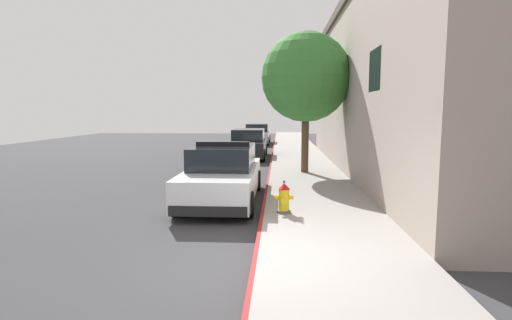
{
  "coord_description": "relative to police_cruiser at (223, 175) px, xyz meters",
  "views": [
    {
      "loc": [
        0.34,
        -6.17,
        2.51
      ],
      "look_at": [
        -0.39,
        6.3,
        1.0
      ],
      "focal_mm": 28.21,
      "sensor_mm": 36.0,
      "label": 1
    }
  ],
  "objects": [
    {
      "name": "storefront_building",
      "position": [
        7.62,
        5.61,
        2.7
      ],
      "size": [
        7.4,
        20.92,
        6.88
      ],
      "color": "gray",
      "rests_on": "ground"
    },
    {
      "name": "curb_painted_edge",
      "position": [
        1.19,
        5.16,
        -0.66
      ],
      "size": [
        0.08,
        60.0,
        0.17
      ],
      "primitive_type": "cube",
      "color": "maroon",
      "rests_on": "ground"
    },
    {
      "name": "sidewalk_pavement",
      "position": [
        2.63,
        5.16,
        -0.66
      ],
      "size": [
        2.81,
        60.0,
        0.17
      ],
      "primitive_type": "cube",
      "color": "gray",
      "rests_on": "ground"
    },
    {
      "name": "fire_hydrant",
      "position": [
        1.69,
        -1.87,
        -0.23
      ],
      "size": [
        0.44,
        0.4,
        0.76
      ],
      "color": "#4C4C51",
      "rests_on": "sidewalk_pavement"
    },
    {
      "name": "police_cruiser",
      "position": [
        0.0,
        0.0,
        0.0
      ],
      "size": [
        1.94,
        4.84,
        1.68
      ],
      "color": "white",
      "rests_on": "ground"
    },
    {
      "name": "parked_car_silver_ahead",
      "position": [
        -0.11,
        10.74,
        -0.0
      ],
      "size": [
        1.94,
        4.84,
        1.56
      ],
      "color": "black",
      "rests_on": "ground"
    },
    {
      "name": "parked_car_dark_far",
      "position": [
        -0.14,
        20.19,
        -0.0
      ],
      "size": [
        1.94,
        4.84,
        1.56
      ],
      "color": "#B2B5BA",
      "rests_on": "ground"
    },
    {
      "name": "street_tree",
      "position": [
        2.56,
        4.55,
        3.05
      ],
      "size": [
        3.39,
        3.39,
        5.33
      ],
      "color": "brown",
      "rests_on": "sidewalk_pavement"
    },
    {
      "name": "ground_plane",
      "position": [
        -3.37,
        5.16,
        -0.84
      ],
      "size": [
        31.94,
        60.0,
        0.2
      ],
      "primitive_type": "cube",
      "color": "#353538"
    }
  ]
}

